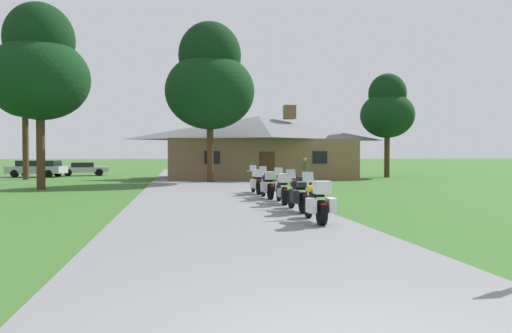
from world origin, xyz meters
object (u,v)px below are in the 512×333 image
Objects in this scene: motorcycle_white_farthest_in_row at (257,182)px; bystander_olive_shirt_near_lodge at (305,169)px; parked_silver_suv_far_left at (37,168)px; motorcycle_silver_third_in_row at (282,188)px; tree_left_near at (40,67)px; motorcycle_black_fourth_in_row at (268,185)px; tree_left_far at (25,85)px; tree_by_lodge_front at (210,81)px; motorcycle_yellow_nearest_to_camera at (317,202)px; tree_right_of_lodge at (387,109)px; parked_silver_sedan_far_left at (83,169)px; motorcycle_black_second_in_row at (299,194)px.

bystander_olive_shirt_near_lodge is (4.87, 9.64, 0.32)m from motorcycle_white_farthest_in_row.
motorcycle_silver_third_in_row is at bearing -137.64° from parked_silver_suv_far_left.
motorcycle_black_fourth_in_row is at bearing -35.19° from tree_left_near.
tree_left_far is 14.94m from tree_by_lodge_front.
motorcycle_black_fourth_in_row is at bearing -41.82° from bystander_olive_shirt_near_lodge.
tree_right_of_lodge is (13.54, 25.36, 5.08)m from motorcycle_yellow_nearest_to_camera.
parked_silver_sedan_far_left is (-16.95, 13.44, -0.29)m from bystander_olive_shirt_near_lodge.
bystander_olive_shirt_near_lodge is 0.37× the size of parked_silver_sedan_far_left.
tree_left_near is 18.80m from parked_silver_sedan_far_left.
motorcycle_yellow_nearest_to_camera is at bearing -34.22° from bystander_olive_shirt_near_lodge.
motorcycle_yellow_nearest_to_camera is 1.00× the size of motorcycle_white_farthest_in_row.
motorcycle_black_second_in_row is 0.21× the size of tree_left_far.
motorcycle_black_fourth_in_row is 0.21× the size of tree_left_far.
motorcycle_black_fourth_in_row is 12.96m from bystander_olive_shirt_near_lodge.
tree_right_of_lodge reaches higher than bystander_olive_shirt_near_lodge.
motorcycle_white_farthest_in_row is at bearing 89.90° from motorcycle_black_fourth_in_row.
tree_left_far is at bearing 110.12° from tree_left_near.
motorcycle_black_second_in_row is 17.29m from bystander_olive_shirt_near_lodge.
motorcycle_black_second_in_row and motorcycle_black_fourth_in_row have the same top height.
motorcycle_silver_third_in_row is 15.83m from tree_left_near.
tree_right_of_lodge reaches higher than motorcycle_silver_third_in_row.
motorcycle_black_fourth_in_row is 0.43× the size of parked_silver_suv_far_left.
bystander_olive_shirt_near_lodge is 17.20m from tree_left_near.
motorcycle_white_farthest_in_row is at bearing -130.62° from tree_right_of_lodge.
tree_left_near is at bearing 142.20° from motorcycle_silver_third_in_row.
bystander_olive_shirt_near_lodge is 8.66m from tree_by_lodge_front.
motorcycle_black_fourth_in_row is 28.00m from parked_silver_suv_far_left.
tree_by_lodge_front reaches higher than tree_right_of_lodge.
tree_by_lodge_front is (-6.36, 0.62, 5.85)m from bystander_olive_shirt_near_lodge.
tree_left_near is (-10.81, 5.27, 5.89)m from motorcycle_white_farthest_in_row.
motorcycle_yellow_nearest_to_camera is 34.80m from parked_silver_sedan_far_left.
motorcycle_silver_third_in_row is at bearing -123.38° from tree_right_of_lodge.
motorcycle_white_farthest_in_row is (-0.06, 2.40, 0.00)m from motorcycle_black_fourth_in_row.
tree_by_lodge_front is at bearing 96.40° from motorcycle_yellow_nearest_to_camera.
tree_left_near is 2.03× the size of parked_silver_suv_far_left.
tree_by_lodge_front is (-1.49, 10.26, 6.17)m from motorcycle_white_farthest_in_row.
tree_right_of_lodge is (13.51, 18.22, 5.08)m from motorcycle_black_fourth_in_row.
motorcycle_black_fourth_in_row is 0.24× the size of tree_right_of_lodge.
parked_silver_sedan_far_left is at bearing 94.09° from tree_left_near.
parked_silver_sedan_far_left is at bearing 110.73° from motorcycle_black_second_in_row.
motorcycle_black_second_in_row is 0.24× the size of tree_right_of_lodge.
motorcycle_silver_third_in_row is (0.01, 2.55, 0.01)m from motorcycle_black_second_in_row.
tree_left_far reaches higher than bystander_olive_shirt_near_lodge.
tree_left_far is 9.57m from parked_silver_sedan_far_left.
motorcycle_white_farthest_in_row is 0.20× the size of tree_by_lodge_front.
tree_left_near reaches higher than motorcycle_black_fourth_in_row.
tree_left_near reaches higher than parked_silver_suv_far_left.
tree_left_far reaches higher than motorcycle_black_fourth_in_row.
bystander_olive_shirt_near_lodge is 11.69m from tree_right_of_lodge.
tree_by_lodge_front reaches higher than motorcycle_black_second_in_row.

